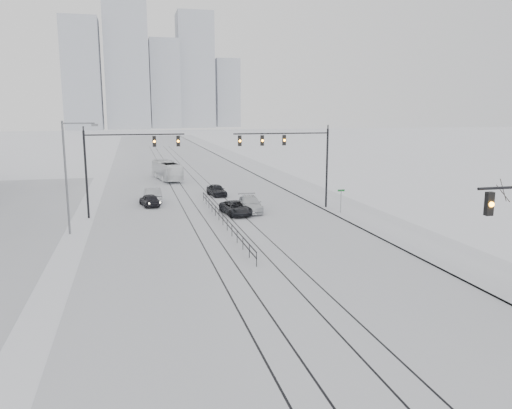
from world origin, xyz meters
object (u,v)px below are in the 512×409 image
at_px(sedan_nb_front, 236,208).
at_px(sedan_nb_far, 217,190).
at_px(sedan_nb_right, 250,204).
at_px(sedan_sb_outer, 153,195).
at_px(box_truck, 167,171).
at_px(sedan_sb_inner, 150,200).

relative_size(sedan_nb_front, sedan_nb_far, 1.18).
bearing_deg(sedan_nb_right, sedan_sb_outer, 145.66).
height_order(sedan_nb_front, sedan_nb_far, sedan_nb_far).
height_order(sedan_nb_far, box_truck, box_truck).
bearing_deg(sedan_nb_right, sedan_nb_front, -140.36).
relative_size(sedan_nb_front, box_truck, 0.48).
height_order(sedan_sb_outer, sedan_nb_front, sedan_sb_outer).
height_order(sedan_nb_front, box_truck, box_truck).
bearing_deg(sedan_nb_right, sedan_nb_far, 104.62).
xyz_separation_m(sedan_nb_front, sedan_nb_right, (1.66, 1.14, 0.10)).
xyz_separation_m(sedan_sb_inner, box_truck, (3.17, 19.73, 0.68)).
height_order(sedan_nb_right, sedan_nb_far, sedan_nb_right).
bearing_deg(sedan_sb_inner, sedan_nb_right, 139.55).
bearing_deg(sedan_nb_right, box_truck, 109.29).
bearing_deg(sedan_sb_outer, box_truck, -100.85).
distance_m(sedan_sb_inner, sedan_nb_right, 10.80).
relative_size(sedan_nb_right, sedan_nb_far, 1.31).
xyz_separation_m(sedan_sb_outer, box_truck, (2.76, 17.46, 0.54)).
bearing_deg(sedan_nb_far, sedan_nb_front, -99.19).
distance_m(sedan_sb_inner, sedan_sb_outer, 2.31).
distance_m(sedan_sb_inner, sedan_nb_far, 9.11).
height_order(sedan_sb_outer, sedan_nb_far, sedan_sb_outer).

